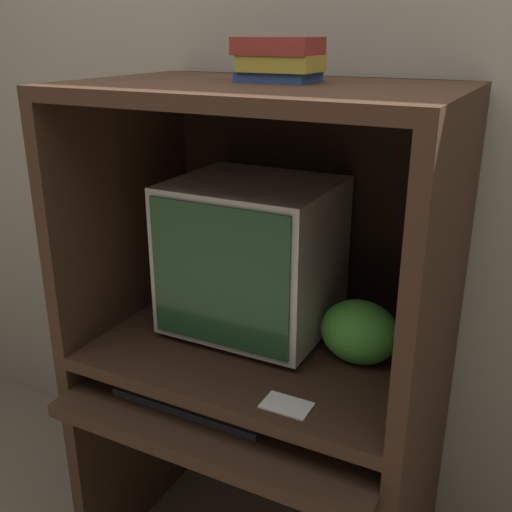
{
  "coord_description": "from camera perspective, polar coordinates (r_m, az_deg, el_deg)",
  "views": [
    {
      "loc": [
        0.65,
        -0.99,
        1.56
      ],
      "look_at": [
        -0.02,
        0.31,
        1.01
      ],
      "focal_mm": 42.0,
      "sensor_mm": 36.0,
      "label": 1
    }
  ],
  "objects": [
    {
      "name": "crt_monitor",
      "position": [
        1.66,
        -0.3,
        0.03
      ],
      "size": [
        0.43,
        0.39,
        0.43
      ],
      "color": "beige",
      "rests_on": "desk_monitor_shelf"
    },
    {
      "name": "desk_base",
      "position": [
        1.82,
        -0.18,
        -18.52
      ],
      "size": [
        0.94,
        0.7,
        0.66
      ],
      "color": "#382316",
      "rests_on": "ground_plane"
    },
    {
      "name": "book_stack",
      "position": [
        1.49,
        2.23,
        18.2
      ],
      "size": [
        0.19,
        0.15,
        0.1
      ],
      "color": "navy",
      "rests_on": "hutch_upper"
    },
    {
      "name": "hutch_upper",
      "position": [
        1.53,
        1.29,
        7.14
      ],
      "size": [
        0.94,
        0.62,
        0.69
      ],
      "color": "#382316",
      "rests_on": "desk_monitor_shelf"
    },
    {
      "name": "wall_back",
      "position": [
        1.82,
        6.1,
        12.18
      ],
      "size": [
        6.0,
        0.06,
        2.6
      ],
      "color": "gray",
      "rests_on": "ground_plane"
    },
    {
      "name": "desk_monitor_shelf",
      "position": [
        1.68,
        0.63,
        -9.09
      ],
      "size": [
        0.94,
        0.62,
        0.1
      ],
      "color": "#382316",
      "rests_on": "desk_base"
    },
    {
      "name": "snack_bag",
      "position": [
        1.57,
        9.84,
        -7.14
      ],
      "size": [
        0.2,
        0.15,
        0.17
      ],
      "color": "green",
      "rests_on": "desk_monitor_shelf"
    },
    {
      "name": "paper_card",
      "position": [
        1.42,
        2.94,
        -14.01
      ],
      "size": [
        0.11,
        0.07,
        0.0
      ],
      "color": "white",
      "rests_on": "desk_monitor_shelf"
    },
    {
      "name": "mouse",
      "position": [
        1.5,
        3.63,
        -15.66
      ],
      "size": [
        0.07,
        0.05,
        0.03
      ],
      "color": "#B7B7B7",
      "rests_on": "desk_base"
    },
    {
      "name": "keyboard",
      "position": [
        1.6,
        -5.77,
        -13.33
      ],
      "size": [
        0.43,
        0.15,
        0.03
      ],
      "color": "#2D2D30",
      "rests_on": "desk_base"
    }
  ]
}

